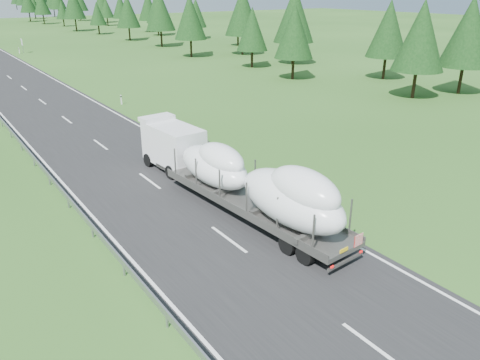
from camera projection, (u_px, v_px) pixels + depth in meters
ground at (229, 240)px, 22.61m from camera, size 400.00×400.00×0.00m
highway_sign at (22, 43)px, 86.40m from camera, size 0.08×0.90×2.60m
tree_line_right at (112, 5)px, 130.72m from camera, size 27.19×315.24×12.41m
boat_truck at (236, 174)px, 25.07m from camera, size 3.36×17.72×3.86m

